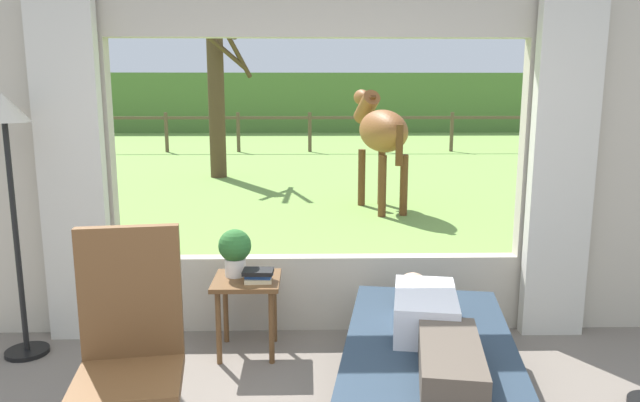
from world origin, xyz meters
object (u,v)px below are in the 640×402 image
recliner_sofa (429,375)px  pasture_tree (218,95)px  book_stack (258,275)px  horse (381,132)px  reclining_person (432,326)px  side_table (247,292)px  potted_plant (235,249)px  rocking_chair (130,350)px  floor_lamp_left (7,147)px

recliner_sofa → pasture_tree: 9.19m
book_stack → horse: 5.02m
reclining_person → side_table: (-1.06, 0.83, -0.10)m
side_table → potted_plant: bearing=143.1°
potted_plant → book_stack: 0.25m
reclining_person → rocking_chair: bearing=-159.0°
recliner_sofa → potted_plant: 1.50m
rocking_chair → side_table: size_ratio=2.15×
book_stack → horse: bearing=73.9°
floor_lamp_left → horse: bearing=58.0°
rocking_chair → potted_plant: (0.35, 1.19, 0.16)m
recliner_sofa → floor_lamp_left: bearing=172.5°
recliner_sofa → side_table: size_ratio=3.51×
reclining_person → floor_lamp_left: bearing=171.5°
book_stack → floor_lamp_left: bearing=177.6°
potted_plant → floor_lamp_left: 1.57m
potted_plant → pasture_tree: 8.07m
floor_lamp_left → pasture_tree: size_ratio=0.49×
reclining_person → rocking_chair: size_ratio=1.28×
side_table → horse: 5.00m
potted_plant → book_stack: bearing=-36.8°
book_stack → horse: horse is taller
horse → book_stack: bearing=-120.5°
reclining_person → pasture_tree: size_ratio=0.40×
recliner_sofa → rocking_chair: 1.57m
reclining_person → pasture_tree: pasture_tree is taller
side_table → horse: bearing=72.8°
side_table → horse: (1.47, 4.72, 0.73)m
potted_plant → side_table: bearing=-36.9°
rocking_chair → side_table: (0.43, 1.13, -0.12)m
recliner_sofa → potted_plant: (-1.14, 0.84, 0.48)m
recliner_sofa → reclining_person: reclining_person is taller
reclining_person → book_stack: (-0.98, 0.77, 0.04)m
recliner_sofa → side_table: bearing=153.3°
pasture_tree → rocking_chair: bearing=-84.3°
book_stack → recliner_sofa: bearing=-36.3°
potted_plant → horse: size_ratio=0.18×
side_table → pasture_tree: (-1.34, 7.98, 1.21)m
rocking_chair → floor_lamp_left: floor_lamp_left is taller
reclining_person → rocking_chair: 1.53m
recliner_sofa → horse: horse is taller
reclining_person → horse: bearing=95.5°
rocking_chair → horse: 6.19m
rocking_chair → floor_lamp_left: (-1.05, 1.14, 0.85)m
side_table → pasture_tree: size_ratio=0.15×
reclining_person → rocking_chair: (-1.50, -0.30, 0.02)m
side_table → rocking_chair: bearing=-110.9°
reclining_person → potted_plant: potted_plant is taller
reclining_person → floor_lamp_left: (-2.55, 0.83, 0.88)m
side_table → recliner_sofa: bearing=-36.4°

